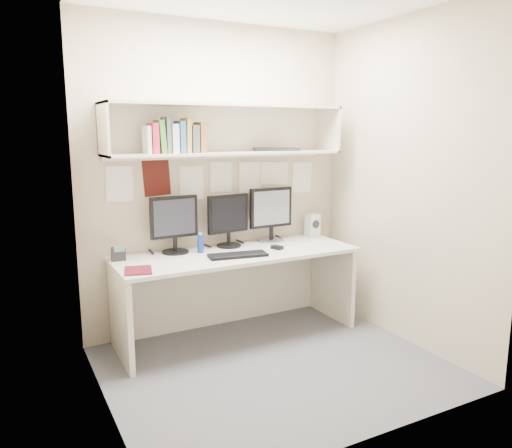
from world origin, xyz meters
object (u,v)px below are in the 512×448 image
desk_phone (118,254)px  maroon_notebook (138,270)px  speaker (312,225)px  desk (237,294)px  keyboard (238,255)px  monitor_center (228,218)px  monitor_left (174,222)px  monitor_right (271,213)px

desk_phone → maroon_notebook: bearing=-74.7°
speaker → maroon_notebook: bearing=-168.7°
desk → maroon_notebook: bearing=-167.5°
keyboard → desk_phone: bearing=168.1°
desk → speaker: 1.03m
maroon_notebook → desk_phone: 0.39m
desk → monitor_center: 0.65m
desk → monitor_left: monitor_left is taller
desk_phone → monitor_right: bearing=8.7°
monitor_right → keyboard: bearing=-146.3°
monitor_left → desk_phone: (-0.47, -0.03, -0.20)m
keyboard → maroon_notebook: size_ratio=2.02×
monitor_left → monitor_right: 0.90m
monitor_left → keyboard: (0.40, -0.36, -0.24)m
keyboard → maroon_notebook: (-0.81, -0.05, -0.01)m
speaker → maroon_notebook: size_ratio=0.94×
monitor_left → monitor_center: size_ratio=1.04×
maroon_notebook → desk_phone: (-0.05, 0.38, 0.04)m
speaker → desk_phone: 1.81m
monitor_right → maroon_notebook: monitor_right is taller
monitor_center → keyboard: size_ratio=0.96×
monitor_center → monitor_right: (0.42, -0.00, 0.02)m
monitor_center → monitor_right: 0.42m
monitor_left → desk_phone: 0.51m
desk → keyboard: bearing=-112.2°
desk → monitor_right: bearing=26.1°
monitor_left → speaker: bearing=-2.6°
monitor_center → maroon_notebook: bearing=-162.3°
desk → monitor_right: monitor_right is taller
monitor_center → speaker: monitor_center is taller
monitor_right → monitor_left: bearing=178.1°
desk → monitor_center: size_ratio=4.46×
keyboard → desk_phone: size_ratio=3.63×
desk → maroon_notebook: 0.96m
desk → speaker: (0.89, 0.21, 0.47)m
desk → desk_phone: 1.03m
maroon_notebook → desk_phone: desk_phone is taller
desk → monitor_right: 0.80m
monitor_left → speaker: (1.34, -0.01, -0.14)m
monitor_center → keyboard: bearing=-110.1°
monitor_left → maroon_notebook: monitor_left is taller
desk → monitor_left: (-0.45, 0.22, 0.62)m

